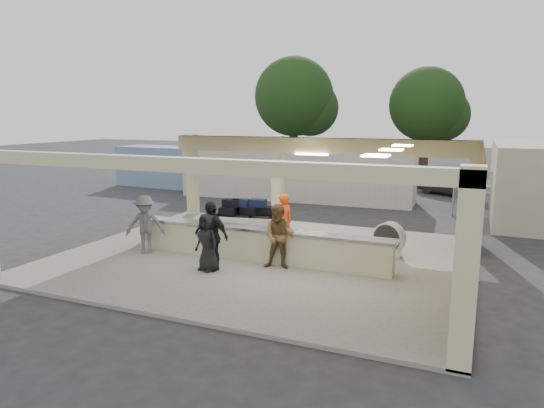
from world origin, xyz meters
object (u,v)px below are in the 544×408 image
at_px(passenger_a, 279,237).
at_px(baggage_counter, 257,244).
at_px(passenger_b, 211,236).
at_px(container_white, 295,174).
at_px(passenger_c, 145,224).
at_px(passenger_d, 207,242).
at_px(baggage_handler, 283,222).
at_px(container_blue, 188,168).
at_px(luggage_cart, 245,217).
at_px(car_dark, 453,184).
at_px(drum_fan, 389,238).

bearing_deg(passenger_a, baggage_counter, 140.65).
distance_m(passenger_b, container_white, 12.66).
bearing_deg(passenger_b, passenger_c, 177.00).
bearing_deg(passenger_d, baggage_handler, 85.07).
bearing_deg(container_blue, passenger_a, -45.42).
bearing_deg(baggage_handler, container_white, -122.76).
height_order(baggage_counter, passenger_c, passenger_c).
relative_size(luggage_cart, passenger_b, 1.38).
relative_size(baggage_handler, passenger_b, 0.96).
distance_m(luggage_cart, baggage_handler, 1.92).
bearing_deg(car_dark, baggage_handler, -169.16).
xyz_separation_m(baggage_handler, container_white, (-3.27, 9.96, 0.29)).
height_order(luggage_cart, container_blue, container_blue).
relative_size(passenger_d, container_white, 0.13).
bearing_deg(passenger_b, baggage_counter, 69.75).
height_order(baggage_counter, passenger_d, passenger_d).
bearing_deg(passenger_c, baggage_handler, -5.49).
relative_size(luggage_cart, container_white, 0.22).
bearing_deg(container_blue, luggage_cart, -45.73).
xyz_separation_m(passenger_a, passenger_d, (-1.76, -0.94, -0.11)).
xyz_separation_m(baggage_counter, passenger_d, (-0.84, -1.44, 0.32)).
bearing_deg(passenger_b, passenger_d, -108.37).
distance_m(passenger_d, car_dark, 17.90).
relative_size(baggage_handler, container_blue, 0.20).
bearing_deg(container_blue, passenger_b, -51.71).
bearing_deg(passenger_b, luggage_cart, 110.42).
xyz_separation_m(luggage_cart, container_white, (-1.54, 9.13, 0.43)).
height_order(passenger_c, container_blue, container_blue).
relative_size(luggage_cart, car_dark, 0.67).
xyz_separation_m(passenger_a, container_white, (-3.84, 11.64, 0.30)).
height_order(passenger_d, container_white, container_white).
height_order(drum_fan, passenger_d, passenger_d).
distance_m(passenger_c, passenger_d, 2.76).
height_order(drum_fan, passenger_a, passenger_a).
distance_m(drum_fan, passenger_d, 5.50).
height_order(baggage_handler, car_dark, baggage_handler).
xyz_separation_m(baggage_counter, luggage_cart, (-1.38, 2.02, 0.31)).
height_order(drum_fan, container_blue, container_blue).
distance_m(passenger_a, passenger_c, 4.42).
distance_m(luggage_cart, container_white, 9.27).
distance_m(baggage_counter, drum_fan, 4.01).
bearing_deg(passenger_c, passenger_d, -47.24).
bearing_deg(passenger_c, passenger_b, -44.76).
bearing_deg(container_blue, passenger_d, -52.09).
height_order(car_dark, container_blue, container_blue).
relative_size(baggage_handler, container_white, 0.15).
bearing_deg(passenger_a, passenger_b, -164.81).
bearing_deg(luggage_cart, drum_fan, -12.23).
height_order(passenger_c, car_dark, passenger_c).
distance_m(baggage_counter, baggage_handler, 1.31).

